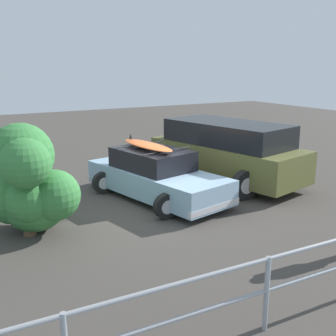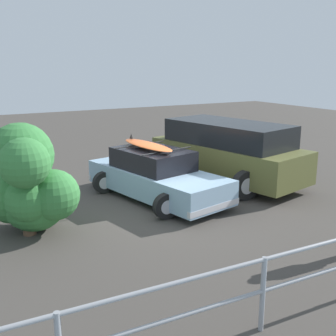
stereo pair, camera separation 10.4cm
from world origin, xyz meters
name	(u,v)px [view 2 (the right image)]	position (x,y,z in m)	size (l,w,h in m)	color
ground_plane	(159,206)	(0.00, 0.00, -0.01)	(44.00, 44.00, 0.02)	#423D38
sedan_car	(156,175)	(-0.23, -0.61, 0.61)	(2.71, 4.45, 1.57)	#8CADC6
suv_car	(227,151)	(-2.80, -0.95, 0.93)	(3.25, 5.07, 1.80)	brown
railing_fence	(263,281)	(1.19, 5.12, 0.73)	(10.64, 0.40, 1.06)	gray
bush_near_left	(27,183)	(3.14, 0.11, 1.05)	(1.88, 2.20, 2.27)	brown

